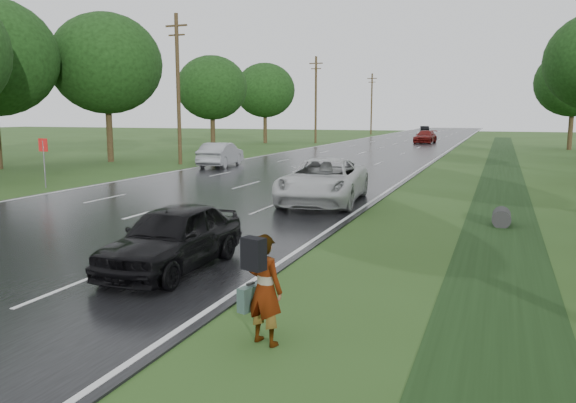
% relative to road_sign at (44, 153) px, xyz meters
% --- Properties ---
extents(road, '(14.00, 180.00, 0.04)m').
position_rel_road_sign_xyz_m(road, '(8.50, 33.00, -1.62)').
color(road, black).
rests_on(road, ground).
extents(edge_stripe_east, '(0.12, 180.00, 0.01)m').
position_rel_road_sign_xyz_m(edge_stripe_east, '(15.25, 33.00, -1.60)').
color(edge_stripe_east, silver).
rests_on(edge_stripe_east, road).
extents(edge_stripe_west, '(0.12, 180.00, 0.01)m').
position_rel_road_sign_xyz_m(edge_stripe_west, '(1.75, 33.00, -1.60)').
color(edge_stripe_west, silver).
rests_on(edge_stripe_west, road).
extents(center_line, '(0.12, 180.00, 0.01)m').
position_rel_road_sign_xyz_m(center_line, '(8.50, 33.00, -1.60)').
color(center_line, silver).
rests_on(center_line, road).
extents(drainage_ditch, '(2.20, 120.00, 0.56)m').
position_rel_road_sign_xyz_m(drainage_ditch, '(20.00, 6.71, -1.61)').
color(drainage_ditch, black).
rests_on(drainage_ditch, ground).
extents(road_sign, '(0.50, 0.06, 2.30)m').
position_rel_road_sign_xyz_m(road_sign, '(0.00, 0.00, 0.00)').
color(road_sign, slate).
rests_on(road_sign, ground).
extents(utility_pole_mid, '(1.60, 0.26, 10.00)m').
position_rel_road_sign_xyz_m(utility_pole_mid, '(-0.70, 13.00, 3.55)').
color(utility_pole_mid, '#382817').
rests_on(utility_pole_mid, ground).
extents(utility_pole_far, '(1.60, 0.26, 10.00)m').
position_rel_road_sign_xyz_m(utility_pole_far, '(-0.70, 43.00, 3.55)').
color(utility_pole_far, '#382817').
rests_on(utility_pole_far, ground).
extents(utility_pole_distant, '(1.60, 0.26, 10.00)m').
position_rel_road_sign_xyz_m(utility_pole_distant, '(-0.70, 73.00, 3.55)').
color(utility_pole_distant, '#382817').
rests_on(utility_pole_distant, ground).
extents(tree_east_f, '(7.20, 7.20, 9.62)m').
position_rel_road_sign_xyz_m(tree_east_f, '(26.00, 40.00, 4.73)').
color(tree_east_f, '#382817').
rests_on(tree_east_f, ground).
extents(tree_west_c, '(7.80, 7.80, 10.43)m').
position_rel_road_sign_xyz_m(tree_west_c, '(-6.50, 13.00, 5.27)').
color(tree_west_c, '#382817').
rests_on(tree_west_c, ground).
extents(tree_west_d, '(6.60, 6.60, 8.80)m').
position_rel_road_sign_xyz_m(tree_west_d, '(-5.70, 27.00, 4.18)').
color(tree_west_d, '#382817').
rests_on(tree_west_d, ground).
extents(tree_west_f, '(7.00, 7.00, 9.29)m').
position_rel_road_sign_xyz_m(tree_west_f, '(-6.30, 41.00, 4.49)').
color(tree_west_f, '#382817').
rests_on(tree_west_f, ground).
extents(pedestrian, '(0.81, 0.82, 1.69)m').
position_rel_road_sign_xyz_m(pedestrian, '(16.68, -12.95, -0.77)').
color(pedestrian, '#A5998C').
rests_on(pedestrian, ground).
extents(white_pickup, '(3.37, 6.31, 1.69)m').
position_rel_road_sign_xyz_m(white_pickup, '(13.54, 0.16, -0.76)').
color(white_pickup, silver).
rests_on(white_pickup, road).
extents(dark_sedan, '(1.76, 4.25, 1.44)m').
position_rel_road_sign_xyz_m(dark_sedan, '(13.25, -10.00, -0.88)').
color(dark_sedan, black).
rests_on(dark_sedan, road).
extents(silver_sedan, '(2.28, 4.90, 1.56)m').
position_rel_road_sign_xyz_m(silver_sedan, '(2.88, 12.13, -0.82)').
color(silver_sedan, gray).
rests_on(silver_sedan, road).
extents(far_car_red, '(2.42, 5.16, 1.46)m').
position_rel_road_sign_xyz_m(far_car_red, '(11.47, 47.23, -0.87)').
color(far_car_red, maroon).
rests_on(far_car_red, road).
extents(far_car_dark, '(2.11, 4.27, 1.35)m').
position_rel_road_sign_xyz_m(far_car_dark, '(7.50, 77.42, -0.93)').
color(far_car_dark, black).
rests_on(far_car_dark, road).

